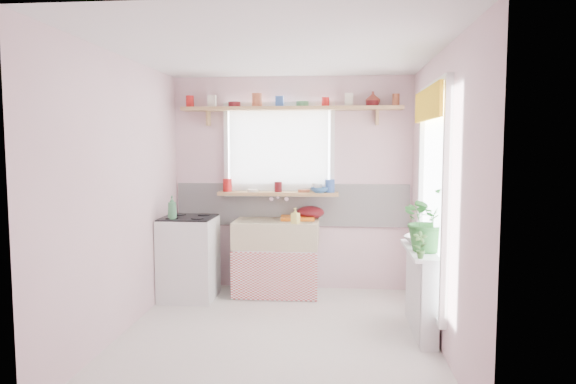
{
  "coord_description": "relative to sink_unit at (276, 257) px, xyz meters",
  "views": [
    {
      "loc": [
        0.52,
        -4.42,
        1.7
      ],
      "look_at": [
        0.05,
        0.55,
        1.25
      ],
      "focal_mm": 32.0,
      "sensor_mm": 36.0,
      "label": 1
    }
  ],
  "objects": [
    {
      "name": "pine_shelf",
      "position": [
        0.15,
        0.18,
        1.69
      ],
      "size": [
        2.52,
        0.24,
        0.04
      ],
      "primitive_type": "cube",
      "color": "tan",
      "rests_on": "room"
    },
    {
      "name": "soap_bottle_sink",
      "position": [
        0.23,
        -0.19,
        0.5
      ],
      "size": [
        0.1,
        0.1,
        0.17
      ],
      "primitive_type": "imported",
      "rotation": [
        0.0,
        0.0,
        -0.43
      ],
      "color": "#F5E76C",
      "rests_on": "sink_unit"
    },
    {
      "name": "herb_pot",
      "position": [
        1.36,
        -1.49,
        0.46
      ],
      "size": [
        0.12,
        0.09,
        0.23
      ],
      "primitive_type": "imported",
      "rotation": [
        0.0,
        0.0,
        -0.06
      ],
      "color": "#3B6B2A",
      "rests_on": "radiator_ledge"
    },
    {
      "name": "sill_crockery",
      "position": [
        -0.0,
        0.19,
        0.78
      ],
      "size": [
        1.35,
        0.11,
        0.12
      ],
      "color": "red",
      "rests_on": "windowsill"
    },
    {
      "name": "room",
      "position": [
        0.81,
        -0.43,
        0.94
      ],
      "size": [
        3.2,
        3.2,
        3.2
      ],
      "color": "silver",
      "rests_on": "ground"
    },
    {
      "name": "sill_bowl",
      "position": [
        0.48,
        0.13,
        0.76
      ],
      "size": [
        0.23,
        0.23,
        0.06
      ],
      "primitive_type": "imported",
      "rotation": [
        0.0,
        0.0,
        -0.2
      ],
      "color": "#3367A6",
      "rests_on": "windowsill"
    },
    {
      "name": "cooker_bottle",
      "position": [
        -1.07,
        -0.42,
        0.61
      ],
      "size": [
        0.12,
        0.12,
        0.25
      ],
      "primitive_type": "imported",
      "rotation": [
        0.0,
        0.0,
        0.36
      ],
      "color": "#438656",
      "rests_on": "cooker"
    },
    {
      "name": "jade_plant",
      "position": [
        1.48,
        -1.19,
        0.63
      ],
      "size": [
        0.63,
        0.59,
        0.56
      ],
      "primitive_type": "imported",
      "rotation": [
        0.0,
        0.0,
        0.36
      ],
      "color": "#2B6D2C",
      "rests_on": "radiator_ledge"
    },
    {
      "name": "shelf_vase",
      "position": [
        1.08,
        0.24,
        1.79
      ],
      "size": [
        0.2,
        0.2,
        0.17
      ],
      "primitive_type": "imported",
      "rotation": [
        0.0,
        0.0,
        -0.32
      ],
      "color": "#943B2D",
      "rests_on": "pine_shelf"
    },
    {
      "name": "windowsill",
      "position": [
        -0.0,
        0.19,
        0.71
      ],
      "size": [
        1.4,
        0.22,
        0.04
      ],
      "primitive_type": "cube",
      "color": "tan",
      "rests_on": "room"
    },
    {
      "name": "radiator_ledge",
      "position": [
        1.45,
        -1.09,
        -0.03
      ],
      "size": [
        0.22,
        0.95,
        0.78
      ],
      "color": "white",
      "rests_on": "ground"
    },
    {
      "name": "fruit",
      "position": [
        1.49,
        -0.85,
        0.44
      ],
      "size": [
        0.2,
        0.14,
        0.1
      ],
      "color": "orange",
      "rests_on": "fruit_bowl"
    },
    {
      "name": "fruit_bowl",
      "position": [
        1.48,
        -0.86,
        0.38
      ],
      "size": [
        0.42,
        0.42,
        0.08
      ],
      "primitive_type": "imported",
      "rotation": [
        0.0,
        0.0,
        -0.4
      ],
      "color": "silver",
      "rests_on": "radiator_ledge"
    },
    {
      "name": "cooker",
      "position": [
        -0.95,
        -0.24,
        0.03
      ],
      "size": [
        0.58,
        0.58,
        0.93
      ],
      "color": "white",
      "rests_on": "ground"
    },
    {
      "name": "sill_cup",
      "position": [
        0.45,
        0.25,
        0.78
      ],
      "size": [
        0.16,
        0.16,
        0.1
      ],
      "primitive_type": "imported",
      "rotation": [
        0.0,
        0.0,
        0.35
      ],
      "color": "white",
      "rests_on": "windowsill"
    },
    {
      "name": "shelf_crockery",
      "position": [
        0.13,
        0.18,
        1.76
      ],
      "size": [
        2.47,
        0.11,
        0.12
      ],
      "color": "red",
      "rests_on": "pine_shelf"
    },
    {
      "name": "sink_unit",
      "position": [
        0.0,
        0.0,
        0.0
      ],
      "size": [
        0.95,
        0.65,
        1.11
      ],
      "color": "white",
      "rests_on": "ground"
    },
    {
      "name": "dish_tray",
      "position": [
        0.23,
        0.1,
        0.44
      ],
      "size": [
        0.4,
        0.32,
        0.04
      ],
      "primitive_type": "cube",
      "rotation": [
        0.0,
        0.0,
        0.08
      ],
      "color": "orange",
      "rests_on": "sink_unit"
    },
    {
      "name": "colander",
      "position": [
        0.37,
        0.19,
        0.49
      ],
      "size": [
        0.35,
        0.35,
        0.15
      ],
      "primitive_type": "ellipsoid",
      "rotation": [
        0.0,
        0.0,
        0.07
      ],
      "color": "#560E15",
      "rests_on": "sink_unit"
    }
  ]
}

